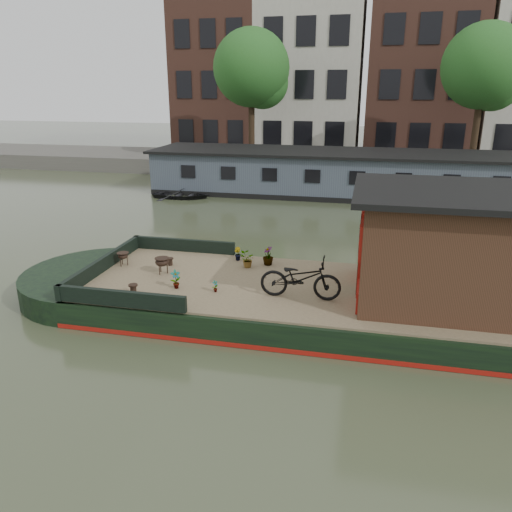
% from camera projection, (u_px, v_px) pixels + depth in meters
% --- Properties ---
extents(ground, '(120.00, 120.00, 0.00)m').
position_uv_depth(ground, '(337.00, 316.00, 11.66)').
color(ground, '#363D27').
rests_on(ground, ground).
extents(houseboat_hull, '(14.01, 4.02, 0.60)m').
position_uv_depth(houseboat_hull, '(282.00, 300.00, 11.85)').
color(houseboat_hull, black).
rests_on(houseboat_hull, ground).
extents(houseboat_deck, '(11.80, 3.80, 0.05)m').
position_uv_depth(houseboat_deck, '(339.00, 291.00, 11.46)').
color(houseboat_deck, '#81734F').
rests_on(houseboat_deck, houseboat_hull).
extents(bow_bulwark, '(3.00, 4.00, 0.35)m').
position_uv_depth(bow_bulwark, '(135.00, 266.00, 12.45)').
color(bow_bulwark, black).
rests_on(bow_bulwark, houseboat_deck).
extents(cabin, '(4.00, 3.50, 2.42)m').
position_uv_depth(cabin, '(446.00, 245.00, 10.60)').
color(cabin, '#322013').
rests_on(cabin, houseboat_deck).
extents(bicycle, '(1.78, 0.63, 0.93)m').
position_uv_depth(bicycle, '(300.00, 278.00, 10.88)').
color(bicycle, black).
rests_on(bicycle, houseboat_deck).
extents(potted_plant_a, '(0.28, 0.27, 0.44)m').
position_uv_depth(potted_plant_a, '(176.00, 279.00, 11.47)').
color(potted_plant_a, brown).
rests_on(potted_plant_a, houseboat_deck).
extents(potted_plant_b, '(0.25, 0.25, 0.35)m').
position_uv_depth(potted_plant_b, '(237.00, 254.00, 13.37)').
color(potted_plant_b, brown).
rests_on(potted_plant_b, houseboat_deck).
extents(potted_plant_c, '(0.42, 0.39, 0.41)m').
position_uv_depth(potted_plant_c, '(247.00, 260.00, 12.82)').
color(potted_plant_c, '#A85231').
rests_on(potted_plant_c, houseboat_deck).
extents(potted_plant_d, '(0.38, 0.38, 0.50)m').
position_uv_depth(potted_plant_d, '(268.00, 256.00, 12.99)').
color(potted_plant_d, brown).
rests_on(potted_plant_d, houseboat_deck).
extents(potted_plant_e, '(0.16, 0.18, 0.28)m').
position_uv_depth(potted_plant_e, '(215.00, 286.00, 11.29)').
color(potted_plant_e, '#A74B31').
rests_on(potted_plant_e, houseboat_deck).
extents(brazier_front, '(0.47, 0.47, 0.41)m').
position_uv_depth(brazier_front, '(162.00, 266.00, 12.40)').
color(brazier_front, black).
rests_on(brazier_front, houseboat_deck).
extents(brazier_rear, '(0.36, 0.36, 0.35)m').
position_uv_depth(brazier_rear, '(123.00, 259.00, 12.97)').
color(brazier_rear, black).
rests_on(brazier_rear, houseboat_deck).
extents(bollard_port, '(0.17, 0.17, 0.20)m').
position_uv_depth(bollard_port, '(170.00, 262.00, 13.01)').
color(bollard_port, black).
rests_on(bollard_port, houseboat_deck).
extents(bollard_stbd, '(0.21, 0.21, 0.23)m').
position_uv_depth(bollard_stbd, '(133.00, 289.00, 11.18)').
color(bollard_stbd, black).
rests_on(bollard_stbd, houseboat_deck).
extents(dinghy, '(2.76, 2.01, 0.56)m').
position_uv_depth(dinghy, '(181.00, 192.00, 23.90)').
color(dinghy, black).
rests_on(dinghy, ground).
extents(far_houseboat, '(20.40, 4.40, 2.11)m').
position_uv_depth(far_houseboat, '(358.00, 176.00, 24.28)').
color(far_houseboat, '#414C57').
rests_on(far_houseboat, ground).
extents(quay, '(60.00, 6.00, 0.90)m').
position_uv_depth(quay, '(361.00, 166.00, 30.45)').
color(quay, '#47443F').
rests_on(quay, ground).
extents(townhouse_row, '(27.25, 8.00, 16.50)m').
position_uv_depth(townhouse_row, '(373.00, 44.00, 34.48)').
color(townhouse_row, brown).
rests_on(townhouse_row, ground).
extents(tree_left, '(4.40, 4.40, 7.40)m').
position_uv_depth(tree_left, '(254.00, 72.00, 28.70)').
color(tree_left, '#332316').
rests_on(tree_left, quay).
extents(tree_right, '(4.40, 4.40, 7.40)m').
position_uv_depth(tree_right, '(487.00, 70.00, 26.10)').
color(tree_right, '#332316').
rests_on(tree_right, quay).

